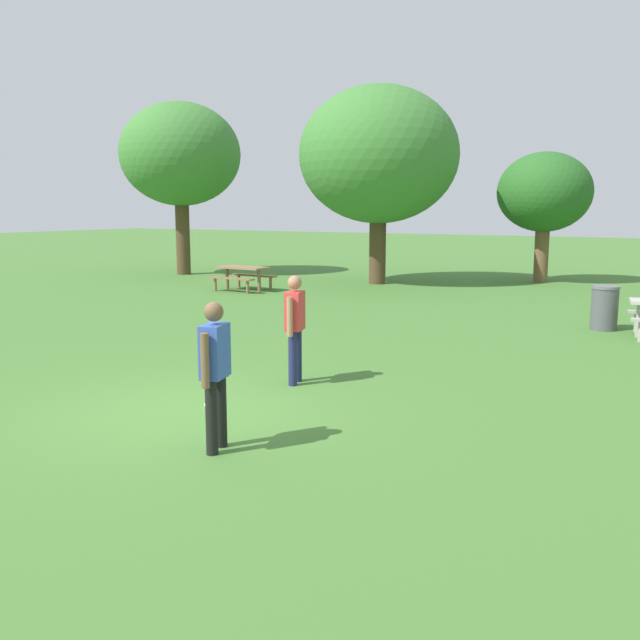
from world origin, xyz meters
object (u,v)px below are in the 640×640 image
object	(u,v)px
person_thrower	(215,366)
trash_can_beside_table	(604,308)
tree_broad_center	(379,155)
tree_far_right	(544,193)
frisbee	(215,404)
person_catcher	(295,322)
tree_tall_left	(180,155)
picnic_table_far	(243,273)

from	to	relation	value
person_thrower	trash_can_beside_table	xyz separation A→B (m)	(2.49, 10.27, -0.46)
tree_broad_center	tree_far_right	distance (m)	6.00
person_thrower	frisbee	bearing A→B (deg)	129.30
person_catcher	tree_tall_left	world-z (taller)	tree_tall_left
tree_broad_center	picnic_table_far	bearing A→B (deg)	-125.04
picnic_table_far	trash_can_beside_table	size ratio (longest dim) A/B	1.86
person_catcher	trash_can_beside_table	distance (m)	8.07
tree_far_right	tree_broad_center	bearing A→B (deg)	-145.73
picnic_table_far	tree_tall_left	world-z (taller)	tree_tall_left
frisbee	tree_broad_center	bearing A→B (deg)	107.42
person_catcher	picnic_table_far	world-z (taller)	person_catcher
person_catcher	tree_far_right	distance (m)	16.79
trash_can_beside_table	tree_far_right	distance (m)	10.26
trash_can_beside_table	tree_far_right	bearing A→B (deg)	110.35
tree_far_right	trash_can_beside_table	bearing A→B (deg)	-69.65
person_catcher	tree_broad_center	bearing A→B (deg)	110.47
frisbee	tree_far_right	size ratio (longest dim) A/B	0.06
person_thrower	tree_far_right	xyz separation A→B (m)	(-0.96, 19.57, 2.19)
trash_can_beside_table	person_catcher	bearing A→B (deg)	-114.29
tree_tall_left	picnic_table_far	bearing A→B (deg)	-31.76
trash_can_beside_table	tree_far_right	size ratio (longest dim) A/B	0.21
frisbee	trash_can_beside_table	world-z (taller)	trash_can_beside_table
person_catcher	picnic_table_far	size ratio (longest dim) A/B	0.92
frisbee	picnic_table_far	xyz separation A→B (m)	(-7.50, 10.85, 0.55)
person_catcher	tree_far_right	size ratio (longest dim) A/B	0.36
person_thrower	tree_broad_center	bearing A→B (deg)	109.63
person_catcher	tree_tall_left	bearing A→B (deg)	136.21
tree_tall_left	tree_far_right	size ratio (longest dim) A/B	1.47
picnic_table_far	trash_can_beside_table	world-z (taller)	trash_can_beside_table
frisbee	tree_broad_center	xyz separation A→B (m)	(-4.67, 14.88, 4.37)
picnic_table_far	tree_far_right	size ratio (longest dim) A/B	0.39
trash_can_beside_table	tree_broad_center	distance (m)	10.95
person_catcher	trash_can_beside_table	xyz separation A→B (m)	(3.31, 7.34, -0.46)
tree_broad_center	trash_can_beside_table	bearing A→B (deg)	-35.86
trash_can_beside_table	tree_tall_left	size ratio (longest dim) A/B	0.14
person_thrower	tree_tall_left	bearing A→B (deg)	131.97
frisbee	trash_can_beside_table	distance (m)	9.61
frisbee	person_catcher	bearing A→B (deg)	78.69
tree_tall_left	person_catcher	bearing A→B (deg)	-43.79
picnic_table_far	tree_far_right	world-z (taller)	tree_far_right
trash_can_beside_table	tree_broad_center	world-z (taller)	tree_broad_center
tree_tall_left	tree_broad_center	distance (m)	8.22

